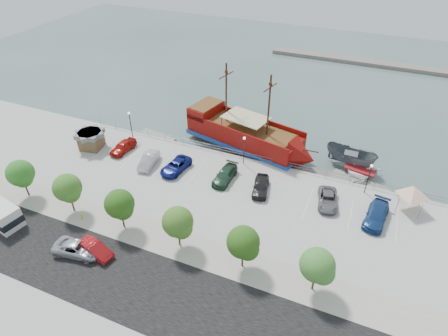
% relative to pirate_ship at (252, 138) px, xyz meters
% --- Properties ---
extents(ground, '(160.00, 160.00, 0.00)m').
position_rel_pirate_ship_xyz_m(ground, '(0.52, -11.57, -2.17)').
color(ground, '#405452').
extents(street, '(100.00, 8.00, 0.04)m').
position_rel_pirate_ship_xyz_m(street, '(0.52, -27.57, -1.16)').
color(street, black).
rests_on(street, land_slab).
extents(sidewalk, '(100.00, 4.00, 0.05)m').
position_rel_pirate_ship_xyz_m(sidewalk, '(0.52, -21.57, -1.15)').
color(sidewalk, '#9D9887').
rests_on(sidewalk, land_slab).
extents(seawall_railing, '(50.00, 0.06, 1.00)m').
position_rel_pirate_ship_xyz_m(seawall_railing, '(0.52, -3.77, -0.64)').
color(seawall_railing, slate).
rests_on(seawall_railing, land_slab).
extents(far_shore, '(40.00, 3.00, 0.80)m').
position_rel_pirate_ship_xyz_m(far_shore, '(10.52, 43.43, -1.77)').
color(far_shore, '#72675D').
rests_on(far_shore, ground).
extents(pirate_ship, '(20.87, 9.97, 12.93)m').
position_rel_pirate_ship_xyz_m(pirate_ship, '(0.00, 0.00, 0.00)').
color(pirate_ship, maroon).
rests_on(pirate_ship, ground).
extents(patrol_boat, '(7.54, 4.15, 2.76)m').
position_rel_pirate_ship_xyz_m(patrol_boat, '(13.90, 1.33, -0.79)').
color(patrol_boat, '#4F565D').
rests_on(patrol_boat, ground).
extents(speedboat, '(5.99, 7.51, 1.39)m').
position_rel_pirate_ship_xyz_m(speedboat, '(15.50, -0.41, -1.47)').
color(speedboat, silver).
rests_on(speedboat, ground).
extents(dock_west, '(6.40, 2.80, 0.35)m').
position_rel_pirate_ship_xyz_m(dock_west, '(-14.89, -2.37, -1.99)').
color(dock_west, gray).
rests_on(dock_west, ground).
extents(dock_mid, '(7.39, 2.17, 0.42)m').
position_rel_pirate_ship_xyz_m(dock_mid, '(9.08, -2.37, -1.95)').
color(dock_mid, slate).
rests_on(dock_mid, ground).
extents(dock_east, '(7.90, 3.90, 0.43)m').
position_rel_pirate_ship_xyz_m(dock_east, '(15.80, -2.37, -1.95)').
color(dock_east, gray).
rests_on(dock_east, ground).
extents(shed, '(3.74, 3.74, 2.63)m').
position_rel_pirate_ship_xyz_m(shed, '(-21.25, -9.76, 0.24)').
color(shed, brown).
rests_on(shed, land_slab).
extents(canopy_tent, '(4.17, 4.17, 3.25)m').
position_rel_pirate_ship_xyz_m(canopy_tent, '(21.52, -6.11, 1.66)').
color(canopy_tent, slate).
rests_on(canopy_tent, land_slab).
extents(street_van, '(5.44, 3.19, 1.42)m').
position_rel_pirate_ship_xyz_m(street_van, '(-9.55, -26.54, -0.45)').
color(street_van, '#A2A7B1').
rests_on(street_van, street).
extents(street_sedan, '(4.40, 2.29, 1.38)m').
position_rel_pirate_ship_xyz_m(street_sedan, '(-7.90, -25.91, -0.48)').
color(street_sedan, '#B61419').
rests_on(street_sedan, street).
extents(fire_hydrant, '(0.25, 0.25, 0.72)m').
position_rel_pirate_ship_xyz_m(fire_hydrant, '(-12.64, -22.37, -0.77)').
color(fire_hydrant, gold).
rests_on(fire_hydrant, sidewalk).
extents(lamp_post_left, '(0.36, 0.36, 4.28)m').
position_rel_pirate_ship_xyz_m(lamp_post_left, '(-17.48, -5.07, 1.77)').
color(lamp_post_left, black).
rests_on(lamp_post_left, land_slab).
extents(lamp_post_mid, '(0.36, 0.36, 4.28)m').
position_rel_pirate_ship_xyz_m(lamp_post_mid, '(0.52, -5.07, 1.77)').
color(lamp_post_mid, black).
rests_on(lamp_post_mid, land_slab).
extents(lamp_post_right, '(0.36, 0.36, 4.28)m').
position_rel_pirate_ship_xyz_m(lamp_post_right, '(16.52, -5.07, 1.77)').
color(lamp_post_right, black).
rests_on(lamp_post_right, land_slab).
extents(tree_a, '(3.30, 3.20, 5.00)m').
position_rel_pirate_ship_xyz_m(tree_a, '(-21.33, -21.64, 2.13)').
color(tree_a, '#473321').
rests_on(tree_a, sidewalk).
extents(tree_b, '(3.30, 3.20, 5.00)m').
position_rel_pirate_ship_xyz_m(tree_b, '(-14.33, -21.64, 2.13)').
color(tree_b, '#473321').
rests_on(tree_b, sidewalk).
extents(tree_c, '(3.30, 3.20, 5.00)m').
position_rel_pirate_ship_xyz_m(tree_c, '(-7.33, -21.64, 2.13)').
color(tree_c, '#473321').
rests_on(tree_c, sidewalk).
extents(tree_d, '(3.30, 3.20, 5.00)m').
position_rel_pirate_ship_xyz_m(tree_d, '(-0.33, -21.64, 2.13)').
color(tree_d, '#473321').
rests_on(tree_d, sidewalk).
extents(tree_e, '(3.30, 3.20, 5.00)m').
position_rel_pirate_ship_xyz_m(tree_e, '(6.67, -21.64, 2.13)').
color(tree_e, '#473321').
rests_on(tree_e, sidewalk).
extents(tree_f, '(3.30, 3.20, 5.00)m').
position_rel_pirate_ship_xyz_m(tree_f, '(13.67, -21.64, 2.13)').
color(tree_f, '#473321').
rests_on(tree_f, sidewalk).
extents(parked_car_a, '(2.26, 4.66, 1.53)m').
position_rel_pirate_ship_xyz_m(parked_car_a, '(-16.48, -8.82, -0.40)').
color(parked_car_a, '#A51811').
rests_on(parked_car_a, land_slab).
extents(parked_car_b, '(2.32, 4.79, 1.51)m').
position_rel_pirate_ship_xyz_m(parked_car_b, '(-11.29, -10.29, -0.41)').
color(parked_car_b, '#BBBBBB').
rests_on(parked_car_b, land_slab).
extents(parked_car_c, '(2.92, 5.28, 1.40)m').
position_rel_pirate_ship_xyz_m(parked_car_c, '(-7.25, -10.02, -0.47)').
color(parked_car_c, navy).
rests_on(parked_car_c, land_slab).
extents(parked_car_d, '(2.18, 5.04, 1.44)m').
position_rel_pirate_ship_xyz_m(parked_car_d, '(-0.43, -9.36, -0.44)').
color(parked_car_d, '#20412C').
rests_on(parked_car_d, land_slab).
extents(parked_car_e, '(2.70, 4.84, 1.56)m').
position_rel_pirate_ship_xyz_m(parked_car_e, '(4.52, -9.73, -0.39)').
color(parked_car_e, black).
rests_on(parked_car_e, land_slab).
extents(parked_car_g, '(3.07, 5.09, 1.32)m').
position_rel_pirate_ship_xyz_m(parked_car_g, '(12.63, -8.95, -0.50)').
color(parked_car_g, slate).
rests_on(parked_car_g, land_slab).
extents(parked_car_h, '(2.91, 5.68, 1.58)m').
position_rel_pirate_ship_xyz_m(parked_car_h, '(18.17, -9.65, -0.38)').
color(parked_car_h, navy).
rests_on(parked_car_h, land_slab).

